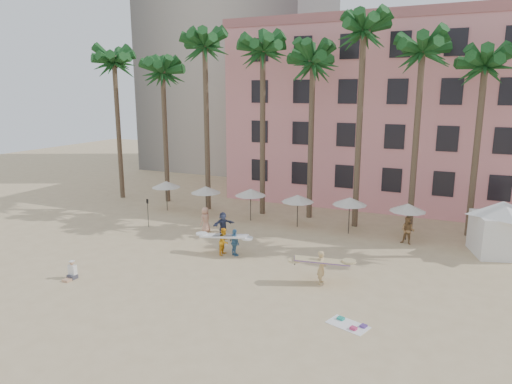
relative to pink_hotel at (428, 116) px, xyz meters
The scene contains 11 objects.
ground 28.09m from the pink_hotel, 105.07° to the right, with size 120.00×120.00×0.00m, color #D1B789.
pink_hotel is the anchor object (origin of this frame).
palm_row 13.71m from the pink_hotel, 120.56° to the right, with size 44.40×5.40×16.30m.
umbrella_row 17.73m from the pink_hotel, 126.53° to the right, with size 22.50×2.70×2.73m.
cabana 16.32m from the pink_hotel, 67.94° to the right, with size 5.57×5.57×3.50m.
beach_towel 28.13m from the pink_hotel, 91.92° to the right, with size 2.03×1.53×0.14m.
carrier_yellow 24.31m from the pink_hotel, 98.24° to the right, with size 3.00×1.76×1.84m.
carrier_white 24.59m from the pink_hotel, 115.81° to the right, with size 3.16×1.09×1.76m.
beachgoers 20.75m from the pink_hotel, 116.59° to the right, with size 14.84×7.71×1.91m.
paddle 26.75m from the pink_hotel, 135.21° to the right, with size 0.18×0.04×2.23m.
seated_man 33.33m from the pink_hotel, 119.89° to the right, with size 0.45×0.79×1.03m.
Camera 1 is at (9.86, -19.62, 10.18)m, focal length 32.00 mm.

